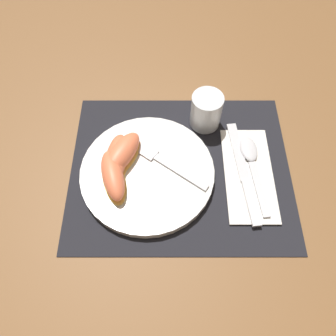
{
  "coord_description": "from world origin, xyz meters",
  "views": [
    {
      "loc": [
        -0.02,
        -0.32,
        0.56
      ],
      "look_at": [
        -0.02,
        -0.01,
        0.02
      ],
      "focal_mm": 35.0,
      "sensor_mm": 36.0,
      "label": 1
    }
  ],
  "objects_px": {
    "spoon": "(251,159)",
    "citrus_wedge_2": "(113,176)",
    "juice_glass": "(205,112)",
    "citrus_wedge_0": "(121,155)",
    "citrus_wedge_1": "(116,161)",
    "plate": "(147,173)",
    "fork": "(158,158)",
    "knife": "(243,173)"
  },
  "relations": [
    {
      "from": "juice_glass",
      "to": "citrus_wedge_0",
      "type": "xyz_separation_m",
      "value": [
        -0.16,
        -0.1,
        -0.0
      ]
    },
    {
      "from": "juice_glass",
      "to": "spoon",
      "type": "relative_size",
      "value": 0.43
    },
    {
      "from": "spoon",
      "to": "citrus_wedge_1",
      "type": "height_order",
      "value": "citrus_wedge_1"
    },
    {
      "from": "knife",
      "to": "fork",
      "type": "relative_size",
      "value": 1.36
    },
    {
      "from": "plate",
      "to": "spoon",
      "type": "height_order",
      "value": "plate"
    },
    {
      "from": "fork",
      "to": "citrus_wedge_2",
      "type": "relative_size",
      "value": 1.43
    },
    {
      "from": "citrus_wedge_2",
      "to": "fork",
      "type": "bearing_deg",
      "value": 29.52
    },
    {
      "from": "citrus_wedge_0",
      "to": "plate",
      "type": "bearing_deg",
      "value": -27.71
    },
    {
      "from": "citrus_wedge_0",
      "to": "fork",
      "type": "bearing_deg",
      "value": 0.17
    },
    {
      "from": "knife",
      "to": "citrus_wedge_1",
      "type": "relative_size",
      "value": 1.9
    },
    {
      "from": "citrus_wedge_0",
      "to": "knife",
      "type": "bearing_deg",
      "value": -6.48
    },
    {
      "from": "citrus_wedge_0",
      "to": "citrus_wedge_2",
      "type": "distance_m",
      "value": 0.05
    },
    {
      "from": "spoon",
      "to": "citrus_wedge_2",
      "type": "height_order",
      "value": "citrus_wedge_2"
    },
    {
      "from": "plate",
      "to": "citrus_wedge_1",
      "type": "relative_size",
      "value": 2.15
    },
    {
      "from": "juice_glass",
      "to": "citrus_wedge_1",
      "type": "distance_m",
      "value": 0.21
    },
    {
      "from": "plate",
      "to": "citrus_wedge_1",
      "type": "bearing_deg",
      "value": 167.5
    },
    {
      "from": "knife",
      "to": "spoon",
      "type": "height_order",
      "value": "spoon"
    },
    {
      "from": "plate",
      "to": "citrus_wedge_2",
      "type": "relative_size",
      "value": 2.19
    },
    {
      "from": "plate",
      "to": "citrus_wedge_1",
      "type": "height_order",
      "value": "citrus_wedge_1"
    },
    {
      "from": "knife",
      "to": "spoon",
      "type": "bearing_deg",
      "value": 60.24
    },
    {
      "from": "citrus_wedge_0",
      "to": "citrus_wedge_2",
      "type": "relative_size",
      "value": 1.03
    },
    {
      "from": "juice_glass",
      "to": "citrus_wedge_2",
      "type": "height_order",
      "value": "juice_glass"
    },
    {
      "from": "knife",
      "to": "fork",
      "type": "height_order",
      "value": "fork"
    },
    {
      "from": "juice_glass",
      "to": "knife",
      "type": "relative_size",
      "value": 0.33
    },
    {
      "from": "plate",
      "to": "spoon",
      "type": "relative_size",
      "value": 1.45
    },
    {
      "from": "spoon",
      "to": "citrus_wedge_2",
      "type": "xyz_separation_m",
      "value": [
        -0.26,
        -0.05,
        0.02
      ]
    },
    {
      "from": "citrus_wedge_1",
      "to": "citrus_wedge_2",
      "type": "height_order",
      "value": "citrus_wedge_2"
    },
    {
      "from": "citrus_wedge_0",
      "to": "citrus_wedge_1",
      "type": "xyz_separation_m",
      "value": [
        -0.01,
        -0.01,
        -0.0
      ]
    },
    {
      "from": "citrus_wedge_2",
      "to": "spoon",
      "type": "bearing_deg",
      "value": 11.03
    },
    {
      "from": "fork",
      "to": "citrus_wedge_1",
      "type": "height_order",
      "value": "citrus_wedge_1"
    },
    {
      "from": "spoon",
      "to": "citrus_wedge_1",
      "type": "relative_size",
      "value": 1.49
    },
    {
      "from": "knife",
      "to": "fork",
      "type": "distance_m",
      "value": 0.17
    },
    {
      "from": "plate",
      "to": "spoon",
      "type": "xyz_separation_m",
      "value": [
        0.2,
        0.03,
        -0.0
      ]
    },
    {
      "from": "juice_glass",
      "to": "citrus_wedge_1",
      "type": "bearing_deg",
      "value": -146.88
    },
    {
      "from": "knife",
      "to": "citrus_wedge_2",
      "type": "distance_m",
      "value": 0.25
    },
    {
      "from": "plate",
      "to": "citrus_wedge_1",
      "type": "xyz_separation_m",
      "value": [
        -0.06,
        0.01,
        0.02
      ]
    },
    {
      "from": "spoon",
      "to": "citrus_wedge_1",
      "type": "xyz_separation_m",
      "value": [
        -0.26,
        -0.02,
        0.02
      ]
    },
    {
      "from": "citrus_wedge_0",
      "to": "juice_glass",
      "type": "bearing_deg",
      "value": 31.61
    },
    {
      "from": "plate",
      "to": "citrus_wedge_0",
      "type": "relative_size",
      "value": 2.14
    },
    {
      "from": "plate",
      "to": "juice_glass",
      "type": "distance_m",
      "value": 0.17
    },
    {
      "from": "citrus_wedge_1",
      "to": "citrus_wedge_2",
      "type": "distance_m",
      "value": 0.03
    },
    {
      "from": "spoon",
      "to": "citrus_wedge_2",
      "type": "distance_m",
      "value": 0.27
    }
  ]
}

